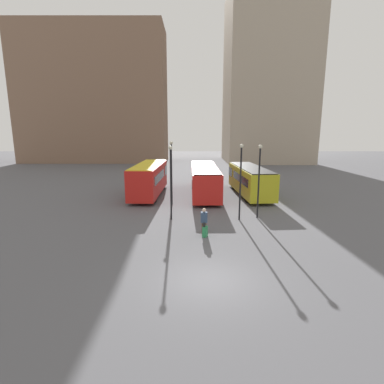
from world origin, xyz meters
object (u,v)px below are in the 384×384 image
at_px(lamp_post_0, 240,176).
at_px(lamp_post_2, 170,177).
at_px(lamp_post_1, 171,168).
at_px(suitcase, 204,231).
at_px(bus_2, 249,180).
at_px(lamp_post_3, 258,175).
at_px(bus_1, 204,179).
at_px(bus_0, 148,178).
at_px(traveler, 203,219).

distance_m(lamp_post_0, lamp_post_2, 5.00).
bearing_deg(lamp_post_1, suitcase, -72.58).
bearing_deg(bus_2, suitcase, 153.70).
relative_size(lamp_post_1, lamp_post_3, 1.02).
bearing_deg(lamp_post_3, bus_1, 113.38).
bearing_deg(lamp_post_3, lamp_post_1, 148.03).
bearing_deg(bus_0, lamp_post_3, -128.77).
bearing_deg(lamp_post_2, bus_0, 108.32).
height_order(lamp_post_1, lamp_post_3, lamp_post_1).
xyz_separation_m(bus_2, suitcase, (-5.06, -12.25, -1.21)).
distance_m(bus_1, traveler, 11.98).
relative_size(bus_0, bus_2, 0.97).
bearing_deg(lamp_post_2, lamp_post_3, 3.67).
height_order(bus_2, lamp_post_3, lamp_post_3).
xyz_separation_m(bus_0, lamp_post_2, (2.79, -8.42, 1.48)).
height_order(traveler, lamp_post_3, lamp_post_3).
bearing_deg(lamp_post_1, bus_1, 54.24).
xyz_separation_m(suitcase, lamp_post_3, (4.10, 4.06, 2.88)).
height_order(bus_2, lamp_post_1, lamp_post_1).
xyz_separation_m(suitcase, lamp_post_1, (-2.58, 8.24, 2.94)).
bearing_deg(lamp_post_1, lamp_post_3, -31.97).
relative_size(traveler, lamp_post_2, 0.31).
distance_m(bus_1, lamp_post_3, 9.31).
bearing_deg(traveler, lamp_post_2, 59.93).
height_order(bus_2, lamp_post_2, lamp_post_2).
distance_m(bus_2, lamp_post_2, 11.45).
xyz_separation_m(bus_0, lamp_post_0, (7.79, -8.51, 1.55)).
height_order(bus_0, lamp_post_1, lamp_post_1).
xyz_separation_m(bus_0, bus_2, (10.18, 0.18, -0.16)).
xyz_separation_m(lamp_post_1, lamp_post_2, (0.25, -4.59, -0.08)).
bearing_deg(bus_0, suitcase, -154.82).
bearing_deg(bus_1, lamp_post_1, 143.85).
xyz_separation_m(bus_2, lamp_post_3, (-0.95, -8.19, 1.67)).
height_order(suitcase, lamp_post_1, lamp_post_1).
bearing_deg(lamp_post_1, bus_2, 27.70).
relative_size(lamp_post_1, lamp_post_2, 1.03).
bearing_deg(lamp_post_1, lamp_post_0, -41.64).
distance_m(bus_1, lamp_post_0, 9.33).
bearing_deg(lamp_post_1, traveler, -71.80).
relative_size(bus_2, traveler, 5.91).
bearing_deg(bus_1, bus_0, 93.75).
xyz_separation_m(bus_2, lamp_post_1, (-7.64, -4.01, 1.72)).
bearing_deg(lamp_post_3, lamp_post_2, -176.33).
distance_m(traveler, lamp_post_0, 4.67).
relative_size(bus_0, bus_1, 0.84).
bearing_deg(lamp_post_0, traveler, -131.73).
xyz_separation_m(bus_1, suitcase, (-0.47, -12.47, -1.24)).
distance_m(traveler, lamp_post_3, 5.89).
height_order(traveler, lamp_post_1, lamp_post_1).
xyz_separation_m(suitcase, lamp_post_2, (-2.33, 3.65, 2.85)).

